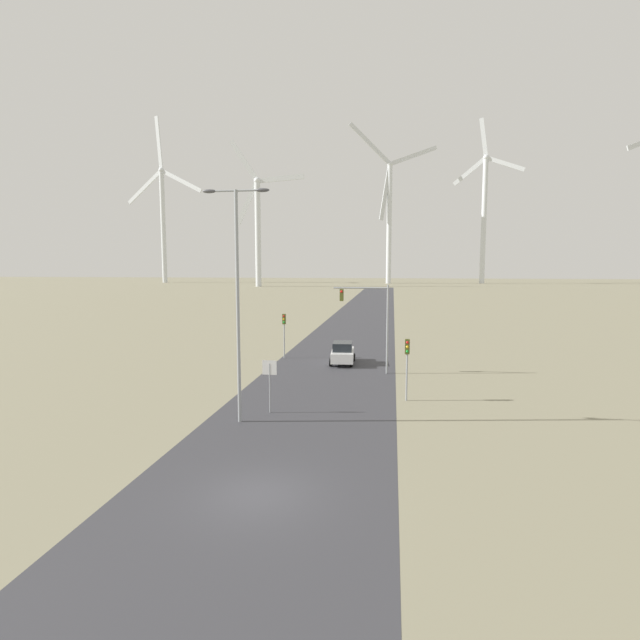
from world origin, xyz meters
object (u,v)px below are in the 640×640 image
Objects in this scene: wind_turbine_left at (258,221)px; wind_turbine_center at (389,210)px; stop_sign_near at (270,376)px; wind_turbine_right at (484,209)px; wind_turbine_far_left at (163,213)px; traffic_light_mast_overhead at (370,311)px; traffic_light_post_near_left at (284,326)px; streetlamp at (237,282)px; car_approaching at (343,353)px; traffic_light_post_near_right at (407,356)px.

wind_turbine_center is (49.07, 39.08, 7.59)m from wind_turbine_left.
stop_sign_near is 0.04× the size of wind_turbine_right.
traffic_light_mast_overhead is at bearing -60.51° from wind_turbine_far_left.
traffic_light_post_near_left is 185.60m from wind_turbine_center.
wind_turbine_right is (47.39, 207.98, 25.34)m from streetlamp.
wind_turbine_far_left is at bearing -175.99° from wind_turbine_right.
car_approaching is at bearing -102.80° from wind_turbine_right.
wind_turbine_right reaches higher than wind_turbine_center.
wind_turbine_far_left is at bearing 147.00° from wind_turbine_left.
car_approaching is 199.24m from wind_turbine_right.
traffic_light_post_near_left is at bearing 161.78° from car_approaching.
stop_sign_near is 0.04× the size of wind_turbine_center.
wind_turbine_center is at bearing 89.36° from car_approaching.
wind_turbine_right is at bearing 75.56° from traffic_light_post_near_left.
traffic_light_post_near_right is 222.16m from wind_turbine_far_left.
traffic_light_post_near_left is 0.05× the size of wind_turbine_right.
stop_sign_near is 221.87m from wind_turbine_far_left.
streetlamp reaches higher than traffic_light_post_near_left.
streetlamp is 5.68m from stop_sign_near.
wind_turbine_right is at bearing 4.01° from wind_turbine_far_left.
traffic_light_mast_overhead is at bearing 64.49° from streetlamp.
traffic_light_mast_overhead is 158.30m from wind_turbine_left.
wind_turbine_far_left reaches higher than streetlamp.
streetlamp is at bearing -102.84° from wind_turbine_right.
wind_turbine_center reaches higher than traffic_light_post_near_left.
traffic_light_post_near_left is 0.05× the size of wind_turbine_far_left.
car_approaching is at bearing 125.69° from traffic_light_mast_overhead.
stop_sign_near is 0.04× the size of wind_turbine_far_left.
wind_turbine_left is at bearing -33.00° from wind_turbine_far_left.
traffic_light_mast_overhead is (4.98, 11.11, 2.64)m from stop_sign_near.
wind_turbine_center reaches higher than traffic_light_post_near_right.
traffic_light_mast_overhead is at bearing -101.93° from wind_turbine_right.
wind_turbine_center is at bearing 88.66° from stop_sign_near.
wind_turbine_left is at bearing 108.36° from traffic_light_post_near_right.
traffic_light_post_near_right reaches higher than stop_sign_near.
streetlamp is 0.16× the size of wind_turbine_far_left.
streetlamp is at bearing -85.06° from traffic_light_post_near_left.
traffic_light_post_near_right is 166.43m from wind_turbine_left.
stop_sign_near is at bearing -100.31° from car_approaching.
streetlamp is at bearing -75.06° from wind_turbine_left.
streetlamp reaches higher than car_approaching.
wind_turbine_left is at bearing 105.49° from stop_sign_near.
car_approaching is at bearing 76.80° from streetlamp.
wind_turbine_far_left is (-96.84, 179.83, 29.24)m from traffic_light_post_near_left.
streetlamp is 2.85× the size of car_approaching.
wind_turbine_far_left is at bearing -178.21° from wind_turbine_center.
wind_turbine_center is (-2.90, 195.64, 29.64)m from traffic_light_post_near_right.
wind_turbine_left is 0.76× the size of wind_turbine_right.
wind_turbine_far_left is at bearing 119.11° from traffic_light_post_near_right.
wind_turbine_far_left is 104.29m from wind_turbine_center.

